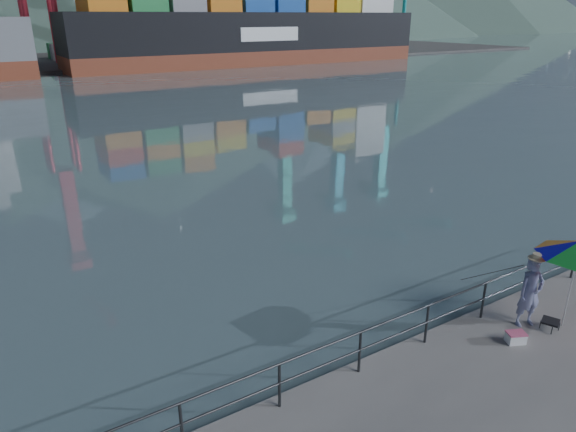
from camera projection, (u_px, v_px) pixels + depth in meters
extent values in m
cube|color=#514F4C|center=(70.00, 60.00, 88.55)|extent=(200.00, 40.00, 0.40)
cylinder|color=#2D3033|center=(396.00, 318.00, 11.23)|extent=(22.00, 0.05, 0.05)
cylinder|color=#2D3033|center=(395.00, 335.00, 11.40)|extent=(22.00, 0.05, 0.05)
cube|color=#2D3033|center=(395.00, 337.00, 11.41)|extent=(22.00, 0.06, 1.00)
cube|color=gray|center=(70.00, 52.00, 87.28)|extent=(6.00, 2.40, 2.60)
cube|color=#267F3F|center=(108.00, 43.00, 90.02)|extent=(6.00, 2.40, 5.20)
cube|color=#267F3F|center=(145.00, 42.00, 93.24)|extent=(6.00, 2.40, 5.20)
cube|color=#194CA5|center=(179.00, 41.00, 96.45)|extent=(6.00, 2.40, 5.20)
cube|color=red|center=(211.00, 47.00, 100.14)|extent=(6.00, 2.40, 2.60)
cube|color=orange|center=(241.00, 46.00, 103.36)|extent=(6.00, 2.40, 2.60)
cube|color=red|center=(268.00, 39.00, 106.10)|extent=(6.00, 2.40, 5.20)
cube|color=#267F3F|center=(295.00, 32.00, 108.84)|extent=(6.00, 2.40, 7.80)
cube|color=#267F3F|center=(320.00, 38.00, 112.53)|extent=(6.00, 2.40, 5.20)
cube|color=#267F3F|center=(67.00, 51.00, 89.65)|extent=(6.00, 2.40, 2.60)
cube|color=gray|center=(104.00, 42.00, 92.39)|extent=(6.00, 2.40, 5.20)
cube|color=yellow|center=(139.00, 34.00, 95.13)|extent=(6.00, 2.40, 7.80)
cube|color=yellow|center=(173.00, 41.00, 98.82)|extent=(6.00, 2.40, 5.20)
cube|color=red|center=(204.00, 40.00, 102.03)|extent=(6.00, 2.40, 5.20)
cube|color=yellow|center=(234.00, 46.00, 105.72)|extent=(6.00, 2.40, 2.60)
cube|color=red|center=(261.00, 32.00, 107.99)|extent=(6.00, 2.40, 7.80)
cube|color=#267F3F|center=(287.00, 31.00, 111.20)|extent=(6.00, 2.40, 7.80)
cube|color=yellow|center=(312.00, 31.00, 114.42)|extent=(6.00, 2.40, 7.80)
imported|color=navy|center=(530.00, 293.00, 12.47)|extent=(0.75, 0.60, 1.79)
cylinder|color=white|center=(570.00, 288.00, 12.35)|extent=(0.04, 0.04, 2.12)
cube|color=black|center=(551.00, 321.00, 12.50)|extent=(0.51, 0.51, 0.05)
cube|color=#2D3033|center=(550.00, 326.00, 12.55)|extent=(0.32, 0.32, 0.20)
cube|color=white|center=(516.00, 338.00, 12.04)|extent=(0.49, 0.43, 0.24)
cylinder|color=black|center=(485.00, 303.00, 13.74)|extent=(0.24, 1.91, 1.35)
cube|color=brown|center=(255.00, 58.00, 83.17)|extent=(58.44, 9.74, 2.50)
cube|color=black|center=(255.00, 31.00, 81.70)|extent=(58.44, 9.74, 5.60)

